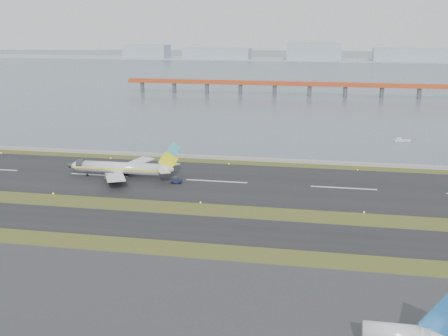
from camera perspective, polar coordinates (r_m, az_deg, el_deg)
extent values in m
plane|color=#3B4619|center=(152.03, -3.05, -4.46)|extent=(1000.00, 1000.00, 0.00)
cube|color=#323235|center=(103.97, -10.53, -14.20)|extent=(1000.00, 50.00, 0.10)
cube|color=black|center=(141.10, -4.22, -6.01)|extent=(1000.00, 18.00, 0.10)
cube|color=black|center=(179.90, -0.77, -1.36)|extent=(1000.00, 45.00, 0.10)
cube|color=gray|center=(208.27, 0.89, 1.00)|extent=(1000.00, 2.50, 1.00)
cube|color=#485967|center=(602.38, 7.61, 9.85)|extent=(1400.00, 800.00, 1.30)
cube|color=#B3461E|center=(391.88, 8.70, 8.35)|extent=(260.00, 5.00, 1.60)
cube|color=#B3461E|center=(391.72, 8.71, 8.57)|extent=(260.00, 0.40, 1.40)
cylinder|color=#4C4C51|center=(407.49, -5.06, 8.06)|extent=(2.80, 2.80, 7.00)
cylinder|color=#4C4C51|center=(392.39, 8.68, 7.69)|extent=(2.80, 2.80, 7.00)
cube|color=#9AA7B6|center=(761.73, 8.35, 10.82)|extent=(1400.00, 80.00, 1.00)
cube|color=#9AA7B6|center=(801.99, -7.86, 11.67)|extent=(60.00, 35.00, 18.00)
cube|color=#9AA7B6|center=(776.12, -0.69, 11.56)|extent=(90.00, 35.00, 14.00)
cube|color=#9AA7B6|center=(760.70, 9.15, 11.61)|extent=(70.00, 35.00, 22.00)
cube|color=#9AA7B6|center=(767.68, 19.06, 10.81)|extent=(110.00, 35.00, 16.00)
cylinder|color=silver|center=(186.07, -10.68, 0.02)|extent=(28.00, 3.80, 3.80)
cone|color=silver|center=(192.26, -15.02, 0.24)|extent=(3.20, 3.80, 3.80)
cone|color=silver|center=(180.78, -5.90, -0.13)|extent=(5.00, 3.80, 3.80)
cube|color=#FDF11A|center=(184.35, -10.90, -0.13)|extent=(31.00, 0.06, 0.45)
cube|color=#FDF11A|center=(187.80, -10.47, 0.17)|extent=(31.00, 0.06, 0.45)
cube|color=silver|center=(177.84, -11.00, -0.91)|extent=(11.31, 15.89, 1.66)
cube|color=silver|center=(193.16, -9.16, 0.42)|extent=(11.31, 15.89, 1.66)
cylinder|color=#323236|center=(181.01, -11.19, -1.04)|extent=(4.20, 2.10, 2.10)
cylinder|color=#323236|center=(191.78, -9.87, -0.09)|extent=(4.20, 2.10, 2.10)
cube|color=#FDF11A|center=(179.84, -5.68, 0.75)|extent=(6.80, 0.35, 6.85)
cube|color=#47BCCB|center=(178.46, -5.12, 1.88)|extent=(4.85, 0.37, 4.90)
cube|color=silver|center=(177.05, -6.16, -0.29)|extent=(5.64, 6.80, 0.22)
cube|color=silver|center=(184.09, -5.48, 0.31)|extent=(5.64, 6.80, 0.22)
cylinder|color=black|center=(191.09, -13.71, -0.70)|extent=(0.80, 0.28, 0.80)
cylinder|color=black|center=(183.79, -10.52, -1.11)|extent=(1.00, 0.38, 1.00)
cylinder|color=black|center=(188.81, -9.91, -0.65)|extent=(1.00, 0.38, 1.00)
cube|color=#131B36|center=(178.22, -4.85, -1.27)|extent=(3.62, 2.32, 1.28)
cube|color=#323236|center=(178.06, -4.99, -1.00)|extent=(1.68, 1.77, 0.75)
cylinder|color=black|center=(177.75, -5.26, -1.52)|extent=(0.78, 0.41, 0.75)
cylinder|color=black|center=(179.37, -5.18, -1.37)|extent=(0.78, 0.41, 0.75)
cylinder|color=black|center=(177.41, -4.51, -1.53)|extent=(0.78, 0.41, 0.75)
cylinder|color=black|center=(179.03, -4.44, -1.38)|extent=(0.78, 0.41, 0.75)
cylinder|color=silver|center=(94.84, 17.03, -15.91)|extent=(10.02, 3.65, 3.60)
cube|color=#1F5FAA|center=(94.12, 21.57, -13.86)|extent=(7.70, 0.39, 8.32)
cube|color=silver|center=(98.44, 20.42, -14.55)|extent=(5.21, 6.26, 0.20)
cube|color=silver|center=(251.86, 17.64, 2.69)|extent=(6.88, 3.04, 0.85)
cube|color=silver|center=(251.34, 17.34, 2.86)|extent=(2.10, 1.78, 0.85)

